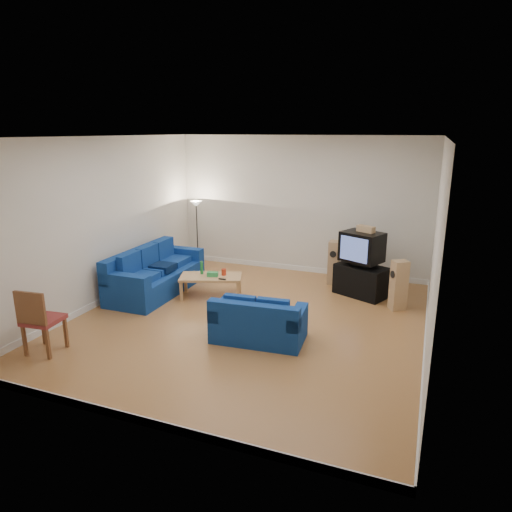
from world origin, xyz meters
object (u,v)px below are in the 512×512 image
(sofa_loveseat, at_px, (258,325))
(tv_stand, at_px, (361,281))
(coffee_table, at_px, (211,278))
(television, at_px, (362,247))
(sofa_three_seat, at_px, (154,276))

(sofa_loveseat, distance_m, tv_stand, 3.00)
(coffee_table, distance_m, television, 3.13)
(sofa_three_seat, xyz_separation_m, coffee_table, (1.25, 0.17, 0.05))
(coffee_table, bearing_deg, television, 23.16)
(sofa_loveseat, bearing_deg, coffee_table, 131.79)
(coffee_table, relative_size, television, 1.45)
(coffee_table, bearing_deg, sofa_three_seat, -172.43)
(television, bearing_deg, coffee_table, -132.48)
(sofa_loveseat, xyz_separation_m, coffee_table, (-1.62, 1.55, 0.12))
(sofa_loveseat, relative_size, television, 1.62)
(coffee_table, xyz_separation_m, television, (2.82, 1.20, 0.64))
(sofa_three_seat, relative_size, tv_stand, 2.32)
(sofa_three_seat, bearing_deg, coffee_table, 97.01)
(sofa_loveseat, height_order, coffee_table, sofa_loveseat)
(tv_stand, bearing_deg, sofa_loveseat, -90.02)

